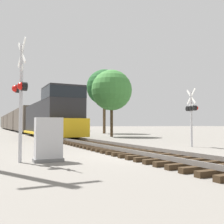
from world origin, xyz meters
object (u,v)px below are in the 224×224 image
Objects in this scene: crossing_signal_far at (192,111)px; relay_cabinet at (49,140)px; tree_far_right at (112,90)px; tree_mid_background at (104,87)px; crossing_signal_near at (20,92)px; tree_deep_background at (63,99)px; freight_train at (17,121)px.

crossing_signal_far is 2.21× the size of relay_cabinet.
tree_mid_background is at bearing 70.41° from tree_far_right.
crossing_signal_near reaches higher than relay_cabinet.
relay_cabinet is (0.95, -0.24, -1.69)m from crossing_signal_near.
tree_deep_background is at bearing 74.63° from relay_cabinet.
tree_deep_background is (4.47, 46.34, 4.98)m from crossing_signal_far.
crossing_signal_near is 30.66m from tree_mid_background.
freight_train is 8.39× the size of tree_mid_background.
crossing_signal_near is 1.95m from relay_cabinet.
crossing_signal_far is at bearing -84.08° from freight_train.
relay_cabinet is at bearing 116.49° from crossing_signal_far.
tree_mid_background is 0.95× the size of tree_deep_background.
tree_far_right is at bearing -109.59° from tree_mid_background.
freight_train is at bearing 16.38° from crossing_signal_far.
relay_cabinet is 0.21× the size of tree_far_right.
tree_deep_background reaches higher than tree_far_right.
freight_train is at bearing 165.67° from crossing_signal_near.
crossing_signal_near is at bearing -119.45° from tree_mid_background.
crossing_signal_far is at bearing -101.71° from tree_mid_background.
freight_train is 26.49m from tree_mid_background.
tree_deep_background is (-0.51, 22.27, 0.15)m from tree_mid_background.
tree_mid_background is at bearing 62.35° from relay_cabinet.
crossing_signal_near is at bearing -106.47° from tree_deep_background.
freight_train reaches higher than relay_cabinet.
crossing_signal_far reaches higher than relay_cabinet.
tree_far_right is at bearing 57.95° from relay_cabinet.
crossing_signal_near is 0.45× the size of tree_mid_background.
tree_far_right reaches higher than crossing_signal_far.
freight_train is 50.70m from crossing_signal_near.
relay_cabinet is at bearing -94.50° from freight_train.
tree_mid_background reaches higher than crossing_signal_far.
crossing_signal_near is 1.25× the size of crossing_signal_far.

